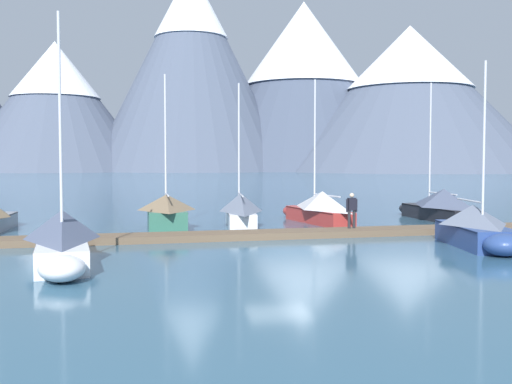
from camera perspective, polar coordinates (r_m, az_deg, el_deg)
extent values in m
plane|color=#335B75|center=(23.70, 2.15, -5.60)|extent=(700.00, 700.00, 0.00)
cone|color=#4C566B|center=(201.40, -18.45, 7.69)|extent=(60.94, 60.94, 40.70)
cone|color=white|center=(202.69, -18.51, 10.94)|extent=(27.83, 27.83, 17.70)
cone|color=#4C566B|center=(199.19, -6.15, 11.47)|extent=(65.01, 65.01, 65.46)
cone|color=white|center=(203.42, -6.19, 17.44)|extent=(23.73, 23.73, 22.76)
cone|color=#424C60|center=(211.42, 4.54, 9.94)|extent=(78.20, 78.20, 57.80)
cone|color=white|center=(213.66, 4.55, 13.83)|extent=(40.76, 40.76, 28.69)
cone|color=#4C566B|center=(199.22, 14.32, 8.56)|extent=(86.82, 86.82, 45.94)
cone|color=white|center=(200.90, 14.37, 12.24)|extent=(39.98, 39.98, 20.15)
cube|color=brown|center=(27.59, 0.61, -4.06)|extent=(28.73, 4.02, 0.30)
cylinder|color=#38383D|center=(26.87, 0.99, -4.32)|extent=(27.46, 2.40, 0.24)
cylinder|color=#38383D|center=(28.32, 0.26, -3.94)|extent=(27.46, 2.40, 0.24)
ellipsoid|color=#93939E|center=(35.68, -22.57, -2.30)|extent=(1.13, 1.42, 0.72)
cube|color=white|center=(21.94, -17.88, -5.38)|extent=(2.56, 6.30, 0.81)
ellipsoid|color=white|center=(18.61, -17.92, -6.88)|extent=(1.64, 2.02, 0.77)
cube|color=slate|center=(21.89, -17.90, -4.43)|extent=(2.58, 6.19, 0.06)
cylinder|color=silver|center=(21.18, -18.07, 5.83)|extent=(0.10, 0.10, 7.67)
cylinder|color=silver|center=(23.21, -17.91, -1.99)|extent=(0.71, 3.92, 0.08)
pyramid|color=#4C5670|center=(22.29, -17.91, -2.90)|extent=(2.61, 5.13, 1.00)
cube|color=#336B56|center=(31.57, -8.49, -2.54)|extent=(2.08, 4.58, 1.01)
ellipsoid|color=#336B56|center=(34.12, -8.70, -2.13)|extent=(1.67, 1.87, 0.96)
cube|color=#163027|center=(31.53, -8.50, -1.71)|extent=(2.12, 4.49, 0.06)
cylinder|color=silver|center=(31.83, -8.59, 4.73)|extent=(0.10, 0.10, 7.02)
cylinder|color=silver|center=(30.59, -8.43, -0.24)|extent=(0.20, 2.54, 0.08)
pyramid|color=#7A664C|center=(31.16, -8.48, -0.96)|extent=(2.29, 3.70, 0.79)
cube|color=silver|center=(32.44, -1.51, -2.50)|extent=(1.74, 5.88, 0.85)
ellipsoid|color=silver|center=(35.61, -1.81, -2.01)|extent=(1.27, 1.70, 0.81)
cube|color=slate|center=(32.40, -1.51, -1.83)|extent=(1.77, 5.77, 0.06)
cylinder|color=silver|center=(33.45, -1.63, 4.36)|extent=(0.10, 0.10, 6.96)
cylinder|color=silver|center=(31.81, -1.46, -0.24)|extent=(0.29, 3.38, 0.08)
pyramid|color=slate|center=(31.93, -1.46, -0.97)|extent=(1.92, 4.74, 0.95)
cube|color=#B2332D|center=(34.12, 5.96, -2.28)|extent=(2.72, 5.99, 0.81)
ellipsoid|color=#B2332D|center=(37.01, 3.60, -1.85)|extent=(1.60, 2.16, 0.77)
cube|color=#501614|center=(34.09, 5.97, -1.67)|extent=(2.73, 5.88, 0.06)
cylinder|color=silver|center=(34.44, 5.59, 4.53)|extent=(0.10, 0.10, 7.31)
cylinder|color=silver|center=(33.21, 6.73, -0.33)|extent=(0.76, 2.83, 0.08)
pyramid|color=silver|center=(33.66, 6.32, -0.79)|extent=(2.69, 4.91, 1.02)
cube|color=navy|center=(26.46, 20.10, -3.92)|extent=(2.34, 5.01, 0.88)
ellipsoid|color=navy|center=(24.04, 22.47, -4.66)|extent=(1.67, 1.56, 0.84)
cube|color=#121D39|center=(26.42, 20.12, -3.06)|extent=(2.37, 4.92, 0.06)
cylinder|color=silver|center=(25.68, 20.80, 4.24)|extent=(0.10, 0.10, 6.62)
cylinder|color=silver|center=(26.98, 19.61, -0.78)|extent=(0.39, 2.68, 0.08)
pyramid|color=slate|center=(26.71, 19.85, -2.02)|extent=(2.48, 4.08, 0.82)
cube|color=black|center=(37.22, 17.01, -1.95)|extent=(2.25, 6.35, 0.81)
ellipsoid|color=black|center=(40.25, 14.54, -1.54)|extent=(1.66, 2.11, 0.77)
cube|color=black|center=(37.19, 17.01, -1.38)|extent=(2.28, 6.22, 0.06)
cylinder|color=silver|center=(38.16, 16.19, 4.37)|extent=(0.10, 0.10, 7.42)
cylinder|color=silver|center=(36.88, 17.27, -0.14)|extent=(0.32, 3.04, 0.08)
pyramid|color=#4C5670|center=(36.75, 17.39, -0.54)|extent=(2.41, 5.12, 1.07)
cylinder|color=#232328|center=(29.18, 9.28, -2.56)|extent=(0.14, 0.14, 0.86)
cylinder|color=#232328|center=(29.07, 8.83, -2.58)|extent=(0.14, 0.14, 0.86)
cube|color=black|center=(29.06, 9.07, -1.14)|extent=(0.41, 0.28, 0.60)
sphere|color=beige|center=(29.04, 9.07, -0.31)|extent=(0.22, 0.22, 0.22)
cylinder|color=black|center=(29.18, 9.50, -1.26)|extent=(0.09, 0.09, 0.62)
cylinder|color=black|center=(28.96, 8.62, -1.29)|extent=(0.09, 0.09, 0.62)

